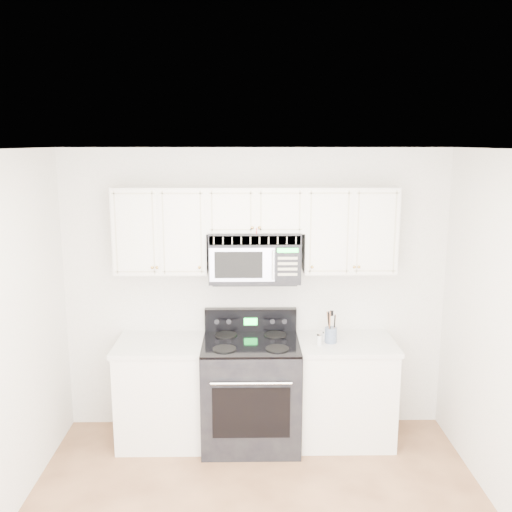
{
  "coord_description": "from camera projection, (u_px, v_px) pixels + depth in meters",
  "views": [
    {
      "loc": [
        -0.07,
        -3.33,
        2.64
      ],
      "look_at": [
        0.0,
        1.3,
        1.72
      ],
      "focal_mm": 40.0,
      "sensor_mm": 36.0,
      "label": 1
    }
  ],
  "objects": [
    {
      "name": "room",
      "position": [
        259.0,
        363.0,
        3.53
      ],
      "size": [
        3.51,
        3.51,
        2.61
      ],
      "color": "#A3724C",
      "rests_on": "ground"
    },
    {
      "name": "shaker_salt",
      "position": [
        319.0,
        339.0,
        4.91
      ],
      "size": [
        0.05,
        0.05,
        0.11
      ],
      "color": "silver",
      "rests_on": "base_cabinet_right"
    },
    {
      "name": "base_cabinet_left",
      "position": [
        167.0,
        394.0,
        5.1
      ],
      "size": [
        0.86,
        0.65,
        0.92
      ],
      "color": "silver",
      "rests_on": "ground"
    },
    {
      "name": "base_cabinet_right",
      "position": [
        345.0,
        393.0,
        5.13
      ],
      "size": [
        0.86,
        0.65,
        0.92
      ],
      "color": "silver",
      "rests_on": "ground"
    },
    {
      "name": "microwave",
      "position": [
        255.0,
        256.0,
        4.98
      ],
      "size": [
        0.79,
        0.44,
        0.43
      ],
      "color": "black",
      "rests_on": "ground"
    },
    {
      "name": "upper_cabinets",
      "position": [
        256.0,
        225.0,
        4.96
      ],
      "size": [
        2.44,
        0.37,
        0.75
      ],
      "color": "silver",
      "rests_on": "ground"
    },
    {
      "name": "shaker_pepper",
      "position": [
        324.0,
        336.0,
        5.01
      ],
      "size": [
        0.04,
        0.04,
        0.09
      ],
      "color": "silver",
      "rests_on": "base_cabinet_right"
    },
    {
      "name": "range",
      "position": [
        251.0,
        390.0,
        5.06
      ],
      "size": [
        0.84,
        0.76,
        1.14
      ],
      "color": "black",
      "rests_on": "ground"
    },
    {
      "name": "utensil_crock",
      "position": [
        331.0,
        334.0,
        4.99
      ],
      "size": [
        0.11,
        0.11,
        0.29
      ],
      "color": "slate",
      "rests_on": "base_cabinet_right"
    }
  ]
}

